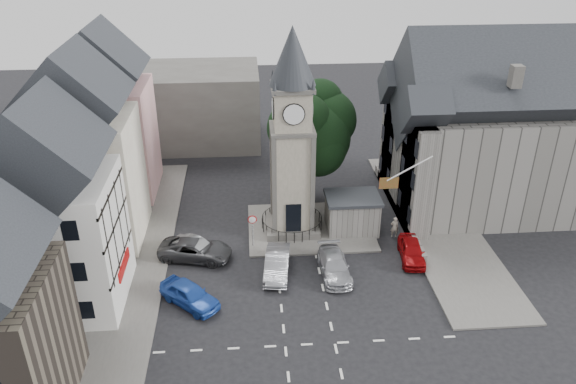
{
  "coord_description": "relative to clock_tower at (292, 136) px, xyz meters",
  "views": [
    {
      "loc": [
        -3.28,
        -31.1,
        23.68
      ],
      "look_at": [
        -0.54,
        5.0,
        4.95
      ],
      "focal_mm": 35.0,
      "sensor_mm": 36.0,
      "label": 1
    }
  ],
  "objects": [
    {
      "name": "car_west_silver",
      "position": [
        -7.5,
        -3.4,
        -7.43
      ],
      "size": [
        4.29,
        3.53,
        1.38
      ],
      "primitive_type": "imported",
      "rotation": [
        0.0,
        0.0,
        0.98
      ],
      "color": "gray",
      "rests_on": "ground"
    },
    {
      "name": "pavement_west",
      "position": [
        -12.5,
        -1.99,
        -8.05
      ],
      "size": [
        6.0,
        30.0,
        0.14
      ],
      "primitive_type": "cube",
      "color": "#595651",
      "rests_on": "ground"
    },
    {
      "name": "car_west_grey",
      "position": [
        -7.5,
        -3.69,
        -7.37
      ],
      "size": [
        5.8,
        3.59,
        1.5
      ],
      "primitive_type": "imported",
      "rotation": [
        0.0,
        0.0,
        1.35
      ],
      "color": "#343437",
      "rests_on": "ground"
    },
    {
      "name": "terrace_cream",
      "position": [
        -15.5,
        0.01,
        -1.54
      ],
      "size": [
        8.1,
        7.6,
        12.8
      ],
      "color": "beige",
      "rests_on": "ground"
    },
    {
      "name": "clock_tower",
      "position": [
        0.0,
        0.0,
        0.0
      ],
      "size": [
        4.86,
        4.86,
        16.25
      ],
      "color": "#4C4944",
      "rests_on": "ground"
    },
    {
      "name": "car_east_red",
      "position": [
        8.5,
        -4.99,
        -7.4
      ],
      "size": [
        2.15,
        4.38,
        1.44
      ],
      "primitive_type": "imported",
      "rotation": [
        0.0,
        0.0,
        -0.11
      ],
      "color": "maroon",
      "rests_on": "ground"
    },
    {
      "name": "car_west_blue",
      "position": [
        -7.5,
        -9.06,
        -7.35
      ],
      "size": [
        4.54,
        4.4,
        1.54
      ],
      "primitive_type": "imported",
      "rotation": [
        0.0,
        0.0,
        0.82
      ],
      "color": "#1D42A0",
      "rests_on": "ground"
    },
    {
      "name": "warning_sign_post",
      "position": [
        -3.2,
        -2.56,
        -6.09
      ],
      "size": [
        0.7,
        0.19,
        2.85
      ],
      "color": "black",
      "rests_on": "ground"
    },
    {
      "name": "car_island_east",
      "position": [
        2.5,
        -6.46,
        -7.41
      ],
      "size": [
        2.16,
        4.93,
        1.41
      ],
      "primitive_type": "imported",
      "rotation": [
        0.0,
        0.0,
        0.04
      ],
      "color": "#AAACB2",
      "rests_on": "ground"
    },
    {
      "name": "stone_shelter",
      "position": [
        4.8,
        -0.49,
        -6.57
      ],
      "size": [
        4.3,
        3.3,
        3.08
      ],
      "color": "#65635D",
      "rests_on": "ground"
    },
    {
      "name": "terrace_tudor",
      "position": [
        -15.5,
        -7.99,
        -1.93
      ],
      "size": [
        8.1,
        7.6,
        12.0
      ],
      "color": "silver",
      "rests_on": "ground"
    },
    {
      "name": "flagpole",
      "position": [
        8.0,
        -3.99,
        -1.12
      ],
      "size": [
        3.68,
        0.1,
        2.74
      ],
      "color": "white",
      "rests_on": "ground"
    },
    {
      "name": "terrace_pink",
      "position": [
        -15.5,
        8.01,
        -1.54
      ],
      "size": [
        8.1,
        7.6,
        12.8
      ],
      "color": "#E0A49A",
      "rests_on": "ground"
    },
    {
      "name": "town_tree",
      "position": [
        2.0,
        5.01,
        -1.15
      ],
      "size": [
        7.2,
        7.2,
        10.8
      ],
      "color": "black",
      "rests_on": "ground"
    },
    {
      "name": "central_island",
      "position": [
        1.5,
        0.01,
        -8.04
      ],
      "size": [
        10.0,
        8.0,
        0.16
      ],
      "primitive_type": "cube",
      "color": "#595651",
      "rests_on": "ground"
    },
    {
      "name": "road_markings",
      "position": [
        0.0,
        -13.49,
        -8.12
      ],
      "size": [
        20.0,
        8.0,
        0.01
      ],
      "primitive_type": "cube",
      "color": "silver",
      "rests_on": "ground"
    },
    {
      "name": "east_boundary_wall",
      "position": [
        9.2,
        2.01,
        -7.67
      ],
      "size": [
        0.4,
        16.0,
        0.9
      ],
      "primitive_type": "cube",
      "color": "#65635D",
      "rests_on": "ground"
    },
    {
      "name": "backdrop_west",
      "position": [
        -12.0,
        20.01,
        -4.12
      ],
      "size": [
        20.0,
        10.0,
        8.0
      ],
      "primitive_type": "cube",
      "color": "#4C4944",
      "rests_on": "ground"
    },
    {
      "name": "pedestrian",
      "position": [
        8.0,
        -1.79,
        -7.24
      ],
      "size": [
        0.67,
        0.46,
        1.76
      ],
      "primitive_type": "imported",
      "rotation": [
        0.0,
        0.0,
        3.08
      ],
      "color": "#A69A89",
      "rests_on": "ground"
    },
    {
      "name": "car_island_silver",
      "position": [
        -1.55,
        -6.01,
        -7.34
      ],
      "size": [
        2.23,
        4.9,
        1.56
      ],
      "primitive_type": "imported",
      "rotation": [
        0.0,
        0.0,
        -0.13
      ],
      "color": "gray",
      "rests_on": "ground"
    },
    {
      "name": "east_building",
      "position": [
        15.59,
        3.01,
        -1.86
      ],
      "size": [
        14.4,
        11.4,
        12.6
      ],
      "color": "#65635D",
      "rests_on": "ground"
    },
    {
      "name": "pavement_east",
      "position": [
        12.0,
        0.01,
        -8.05
      ],
      "size": [
        6.0,
        26.0,
        0.14
      ],
      "primitive_type": "cube",
      "color": "#595651",
      "rests_on": "ground"
    },
    {
      "name": "ground",
      "position": [
        0.0,
        -7.99,
        -8.12
      ],
      "size": [
        120.0,
        120.0,
        0.0
      ],
      "primitive_type": "plane",
      "color": "black",
      "rests_on": "ground"
    }
  ]
}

